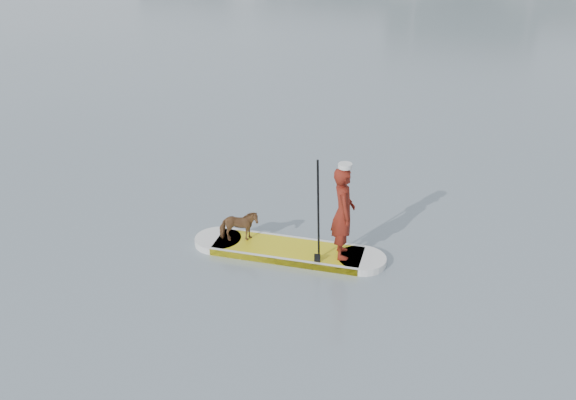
% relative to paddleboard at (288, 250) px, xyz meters
% --- Properties ---
extents(ground, '(140.00, 140.00, 0.00)m').
position_rel_paddleboard_xyz_m(ground, '(3.71, 3.06, -0.06)').
color(ground, slate).
rests_on(ground, ground).
extents(paddleboard, '(3.27, 1.16, 0.12)m').
position_rel_paddleboard_xyz_m(paddleboard, '(0.00, 0.00, 0.00)').
color(paddleboard, gold).
rests_on(paddleboard, ground).
extents(paddler, '(0.57, 0.67, 1.55)m').
position_rel_paddleboard_xyz_m(paddler, '(0.90, 0.13, 0.83)').
color(paddler, maroon).
rests_on(paddler, paddleboard).
extents(white_cap, '(0.22, 0.22, 0.07)m').
position_rel_paddleboard_xyz_m(white_cap, '(0.90, 0.13, 1.64)').
color(white_cap, silver).
rests_on(white_cap, paddler).
extents(dog, '(0.72, 0.58, 0.56)m').
position_rel_paddleboard_xyz_m(dog, '(-0.85, -0.12, 0.34)').
color(dog, '#502F1B').
rests_on(dog, paddleboard).
extents(paddle, '(0.10, 0.30, 2.00)m').
position_rel_paddleboard_xyz_m(paddle, '(0.62, -0.24, 0.74)').
color(paddle, black).
rests_on(paddle, ground).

